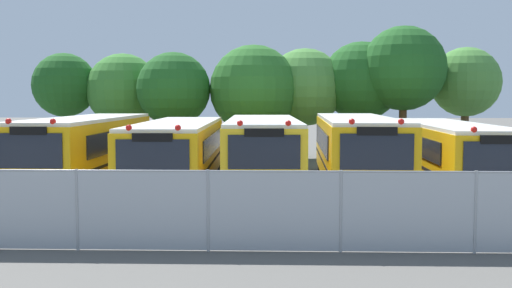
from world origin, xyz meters
The scene contains 15 objects.
ground_plane centered at (0.00, 0.00, 0.00)m, with size 160.00×160.00×0.00m, color #595651.
school_bus_0 centered at (-6.64, 0.05, 1.43)m, with size 2.50×11.05×2.72m.
school_bus_1 centered at (-3.20, -0.02, 1.35)m, with size 2.87×11.58×2.55m.
school_bus_2 centered at (-0.09, 0.18, 1.40)m, with size 2.89×10.87×2.66m.
school_bus_3 centered at (3.38, 0.20, 1.44)m, with size 2.86×11.57×2.73m.
school_bus_4 centered at (6.65, -0.24, 1.33)m, with size 2.72×11.39×2.52m.
tree_0 centered at (-11.20, 10.76, 3.99)m, with size 3.50×3.50×5.76m.
tree_1 centered at (-7.90, 11.09, 3.67)m, with size 4.01×4.01×5.74m.
tree_2 centered at (-4.90, 9.40, 3.75)m, with size 3.86×3.86×5.69m.
tree_3 centered at (-0.81, 9.85, 3.78)m, with size 4.68×4.68×6.09m.
tree_4 centered at (2.02, 10.81, 3.96)m, with size 4.19×4.19×5.97m.
tree_5 centered at (4.84, 10.82, 4.17)m, with size 4.28×4.26×6.33m.
tree_6 centered at (7.11, 9.71, 4.87)m, with size 4.41×4.41×7.04m.
tree_7 centered at (10.55, 10.85, 4.20)m, with size 3.73×3.73×6.02m.
chainlink_fence centered at (0.36, -9.68, 0.92)m, with size 19.97×0.07×1.77m.
Camera 1 is at (0.39, -22.78, 3.30)m, focal length 43.42 mm.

